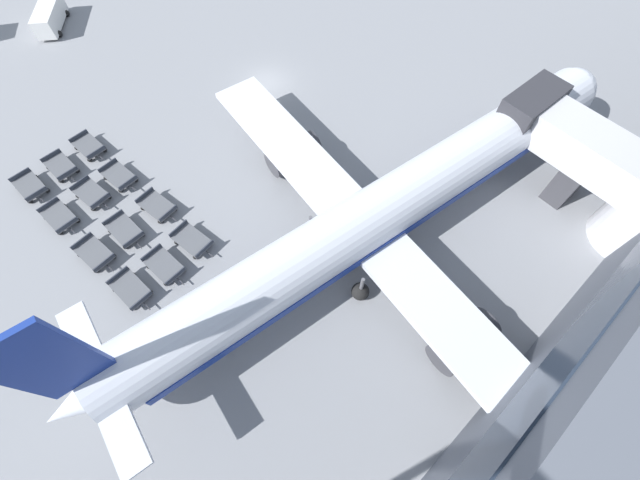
{
  "coord_description": "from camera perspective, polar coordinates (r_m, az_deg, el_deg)",
  "views": [
    {
      "loc": [
        25.98,
        -16.87,
        24.01
      ],
      "look_at": [
        16.59,
        -8.34,
        2.01
      ],
      "focal_mm": 22.0,
      "sensor_mm": 36.0,
      "label": 1
    }
  ],
  "objects": [
    {
      "name": "baggage_dolly_row_mid_b_col_d",
      "position": [
        28.56,
        -18.08,
        -0.06
      ],
      "size": [
        3.5,
        2.05,
        0.92
      ],
      "color": "#515459",
      "rests_on": "ground_plane"
    },
    {
      "name": "baggage_dolly_row_mid_a_col_b",
      "position": [
        33.93,
        -30.28,
        5.82
      ],
      "size": [
        3.5,
        2.03,
        0.92
      ],
      "color": "#515459",
      "rests_on": "ground_plane"
    },
    {
      "name": "baggage_dolly_row_near_col_d",
      "position": [
        28.31,
        -25.8,
        -6.48
      ],
      "size": [
        3.48,
        1.93,
        0.92
      ],
      "color": "#515459",
      "rests_on": "ground_plane"
    },
    {
      "name": "baggage_dolly_row_mid_a_col_a",
      "position": [
        36.98,
        -33.52,
        8.89
      ],
      "size": [
        3.46,
        1.87,
        0.92
      ],
      "color": "#515459",
      "rests_on": "ground_plane"
    },
    {
      "name": "airplane",
      "position": [
        25.22,
        8.18,
        3.53
      ],
      "size": [
        33.61,
        41.78,
        11.26
      ],
      "color": "silver",
      "rests_on": "ground_plane"
    },
    {
      "name": "baggage_dolly_row_mid_b_col_a",
      "position": [
        37.37,
        -30.57,
        11.64
      ],
      "size": [
        3.48,
        1.93,
        0.92
      ],
      "color": "#515459",
      "rests_on": "ground_plane"
    },
    {
      "name": "baggage_dolly_row_mid_a_col_d",
      "position": [
        28.21,
        -21.68,
        -3.51
      ],
      "size": [
        3.48,
        1.93,
        0.92
      ],
      "color": "#515459",
      "rests_on": "ground_plane"
    },
    {
      "name": "baggage_dolly_row_mid_b_col_c",
      "position": [
        31.06,
        -22.56,
        4.56
      ],
      "size": [
        3.5,
        2.06,
        0.92
      ],
      "color": "#515459",
      "rests_on": "ground_plane"
    },
    {
      "name": "baggage_dolly_row_near_col_a",
      "position": [
        36.93,
        -36.54,
        6.28
      ],
      "size": [
        3.47,
        1.88,
        0.92
      ],
      "color": "#515459",
      "rests_on": "ground_plane"
    },
    {
      "name": "service_van",
      "position": [
        53.05,
        -34.67,
        25.21
      ],
      "size": [
        5.54,
        4.67,
        2.0
      ],
      "color": "white",
      "rests_on": "ground_plane"
    },
    {
      "name": "baggage_dolly_row_mid_a_col_c",
      "position": [
        30.81,
        -26.53,
        1.27
      ],
      "size": [
        3.47,
        1.88,
        0.92
      ],
      "color": "#515459",
      "rests_on": "ground_plane"
    },
    {
      "name": "jet_bridge",
      "position": [
        32.65,
        36.66,
        7.21
      ],
      "size": [
        13.98,
        5.25,
        6.06
      ],
      "color": "silver",
      "rests_on": "ground_plane"
    },
    {
      "name": "baggage_dolly_row_mid_b_col_b",
      "position": [
        34.06,
        -27.17,
        8.27
      ],
      "size": [
        3.49,
        1.97,
        0.92
      ],
      "color": "#515459",
      "rests_on": "ground_plane"
    },
    {
      "name": "baggage_dolly_row_near_col_b",
      "position": [
        33.84,
        -33.67,
        2.82
      ],
      "size": [
        3.48,
        1.92,
        0.92
      ],
      "color": "#515459",
      "rests_on": "ground_plane"
    },
    {
      "name": "ground_plane",
      "position": [
        39.19,
        -7.84,
        21.7
      ],
      "size": [
        500.0,
        500.0,
        0.0
      ],
      "primitive_type": "plane",
      "color": "gray"
    },
    {
      "name": "baggage_dolly_row_near_col_c",
      "position": [
        30.75,
        -29.94,
        -1.72
      ],
      "size": [
        3.5,
        1.99,
        0.92
      ],
      "color": "#515459",
      "rests_on": "ground_plane"
    }
  ]
}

